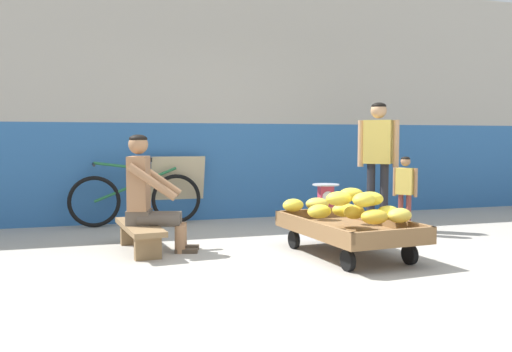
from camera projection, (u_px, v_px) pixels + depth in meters
name	position (u px, v px, depth m)	size (l,w,h in m)	color
ground_plane	(308.00, 273.00, 4.45)	(80.00, 80.00, 0.00)	#A39E93
back_wall	(216.00, 100.00, 7.45)	(16.00, 0.30, 3.26)	#2D609E
banana_cart	(348.00, 231.00, 5.08)	(0.96, 1.51, 0.36)	brown
banana_pile	(350.00, 206.00, 5.06)	(0.91, 1.23, 0.27)	yellow
low_bench	(140.00, 231.00, 5.29)	(0.41, 1.12, 0.27)	olive
vendor_seated	(148.00, 194.00, 5.26)	(0.73, 0.58, 1.14)	#9E704C
plastic_crate	(326.00, 223.00, 6.10)	(0.36, 0.28, 0.30)	#234CA8
weighing_scale	(326.00, 196.00, 6.08)	(0.30, 0.30, 0.29)	#28282D
bicycle_near_left	(136.00, 198.00, 6.87)	(1.66, 0.48, 0.86)	black
sign_board	(178.00, 189.00, 7.20)	(0.70, 0.27, 0.87)	#C6B289
customer_adult	(378.00, 151.00, 6.51)	(0.39, 0.36, 1.53)	#232328
customer_child	(405.00, 187.00, 6.18)	(0.21, 0.23, 0.90)	brown
shopping_bag	(348.00, 230.00, 5.80)	(0.18, 0.12, 0.24)	silver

